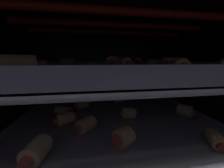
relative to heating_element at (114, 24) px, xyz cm
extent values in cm
cube|color=black|center=(0.00, 0.00, -34.31)|extent=(57.44, 47.27, 1.20)
cube|color=black|center=(0.00, 23.04, -15.88)|extent=(57.44, 1.20, 35.66)
cube|color=black|center=(28.12, 0.00, -15.88)|extent=(1.20, 44.87, 35.66)
cube|color=black|center=(0.00, 0.00, 2.56)|extent=(57.44, 47.27, 1.20)
cylinder|color=maroon|center=(0.00, -8.23, 0.00)|extent=(44.03, 1.42, 1.42)
cylinder|color=maroon|center=(0.00, 0.00, 0.00)|extent=(44.03, 1.42, 1.42)
cylinder|color=maroon|center=(0.00, 8.23, 0.00)|extent=(44.03, 1.42, 1.42)
cylinder|color=#B7B7BC|center=(-25.89, 0.00, -24.60)|extent=(0.54, 43.98, 0.54)
cylinder|color=#B7B7BC|center=(25.89, 0.00, -24.60)|extent=(0.54, 43.98, 0.54)
cylinder|color=#B7B7BC|center=(0.00, -14.66, -24.60)|extent=(51.78, 0.54, 0.54)
cylinder|color=#B7B7BC|center=(0.00, -9.77, -24.60)|extent=(51.78, 0.54, 0.54)
cylinder|color=#B7B7BC|center=(0.00, -4.89, -24.60)|extent=(51.78, 0.54, 0.54)
cylinder|color=#B7B7BC|center=(0.00, 0.00, -24.60)|extent=(51.78, 0.54, 0.54)
cylinder|color=#B7B7BC|center=(0.00, 4.89, -24.60)|extent=(51.78, 0.54, 0.54)
cylinder|color=#B7B7BC|center=(0.00, 9.77, -24.60)|extent=(51.78, 0.54, 0.54)
cylinder|color=#B7B7BC|center=(0.00, 14.66, -24.60)|extent=(51.78, 0.54, 0.54)
cylinder|color=#B7B7BC|center=(0.00, 19.54, -24.60)|extent=(51.78, 0.54, 0.54)
cube|color=gray|center=(0.00, 0.00, -23.99)|extent=(47.41, 36.38, 0.68)
cube|color=gray|center=(0.00, 17.79, -22.93)|extent=(47.41, 0.80, 1.43)
cube|color=gray|center=(-23.30, 0.00, -22.93)|extent=(0.80, 36.38, 1.43)
cube|color=gray|center=(23.30, 0.00, -22.93)|extent=(0.80, 36.38, 1.43)
cylinder|color=#D3BD85|center=(-13.66, 4.62, -22.32)|extent=(4.78, 4.10, 2.65)
cylinder|color=#C64C42|center=(-11.47, 3.61, -22.32)|extent=(1.37, 1.74, 1.55)
cylinder|color=#C64C42|center=(-15.86, 5.63, -22.32)|extent=(1.37, 1.74, 1.55)
cylinder|color=#D9C386|center=(19.84, -1.19, -21.97)|extent=(4.74, 4.75, 3.35)
cylinder|color=#C64C42|center=(21.18, -2.87, -21.97)|extent=(1.87, 1.74, 1.69)
cylinder|color=#C64C42|center=(18.51, 0.49, -21.97)|extent=(1.87, 1.74, 1.69)
cylinder|color=#D9B07A|center=(3.87, 13.24, -22.25)|extent=(4.74, 3.82, 2.80)
cylinder|color=#C64C42|center=(1.55, 12.59, -22.25)|extent=(1.09, 1.72, 1.59)
cylinder|color=#C64C42|center=(6.19, 13.90, -22.25)|extent=(1.09, 1.72, 1.59)
cylinder|color=#E8B66F|center=(-0.21, -10.56, -21.96)|extent=(4.23, 4.38, 3.37)
cylinder|color=#C64C42|center=(-1.64, -11.52, -21.96)|extent=(1.57, 1.92, 1.90)
cylinder|color=#C64C42|center=(1.23, -9.60, -21.96)|extent=(1.57, 1.92, 1.90)
cylinder|color=#D6C685|center=(-14.27, -11.94, -22.01)|extent=(3.91, 4.50, 3.28)
cylinder|color=#C64C42|center=(-14.70, -14.42, -22.01)|extent=(1.87, 1.32, 1.72)
cylinder|color=#C64C42|center=(-13.85, -9.46, -22.01)|extent=(1.87, 1.32, 1.72)
cylinder|color=#E0BF83|center=(3.86, -0.33, -22.16)|extent=(3.51, 3.14, 2.97)
cylinder|color=#C64C42|center=(5.94, -0.44, -22.16)|extent=(0.87, 1.49, 1.46)
cylinder|color=#C64C42|center=(1.78, -0.22, -22.16)|extent=(0.87, 1.49, 1.46)
cylinder|color=#E4B57F|center=(-7.08, -4.56, -22.10)|extent=(4.91, 4.93, 3.09)
cylinder|color=#C64C42|center=(-5.51, -2.95, -22.10)|extent=(1.58, 1.56, 1.59)
cylinder|color=#C64C42|center=(-8.65, -6.17, -22.10)|extent=(1.58, 1.56, 1.59)
cylinder|color=#E0B586|center=(-9.09, 8.97, -22.18)|extent=(4.81, 4.45, 2.94)
cylinder|color=#C64C42|center=(-11.15, 7.83, -22.18)|extent=(1.49, 1.77, 1.57)
cylinder|color=#C64C42|center=(-7.04, 10.12, -22.18)|extent=(1.49, 1.77, 1.57)
cylinder|color=#E9BC6F|center=(16.57, -13.22, -22.41)|extent=(3.88, 4.48, 2.46)
cylinder|color=#C64C42|center=(17.58, -11.18, -22.41)|extent=(1.57, 1.31, 1.36)
cylinder|color=#C64C42|center=(15.55, -15.27, -22.41)|extent=(1.57, 1.31, 1.36)
cylinder|color=#E5BF77|center=(-12.08, -0.80, -22.24)|extent=(4.79, 4.35, 2.82)
cylinder|color=#C64C42|center=(-9.94, 0.38, -22.24)|extent=(1.50, 1.66, 1.36)
cylinder|color=#C64C42|center=(-14.22, -1.97, -22.24)|extent=(1.50, 1.66, 1.36)
cylinder|color=#B7B7BC|center=(25.89, 0.00, -11.65)|extent=(0.73, 43.98, 0.73)
cylinder|color=#B7B7BC|center=(0.00, -19.24, -11.65)|extent=(51.78, 0.73, 0.73)
cylinder|color=#B7B7BC|center=(0.00, -13.74, -11.65)|extent=(51.78, 0.73, 0.73)
cylinder|color=#B7B7BC|center=(0.00, -8.25, -11.65)|extent=(51.78, 0.73, 0.73)
cylinder|color=#B7B7BC|center=(0.00, -2.75, -11.65)|extent=(51.78, 0.73, 0.73)
cylinder|color=#B7B7BC|center=(0.00, 2.75, -11.65)|extent=(51.78, 0.73, 0.73)
cylinder|color=#B7B7BC|center=(0.00, 8.25, -11.65)|extent=(51.78, 0.73, 0.73)
cylinder|color=#B7B7BC|center=(0.00, 13.74, -11.65)|extent=(51.78, 0.73, 0.73)
cylinder|color=#B7B7BC|center=(0.00, 19.24, -11.65)|extent=(51.78, 0.73, 0.73)
cube|color=silver|center=(0.00, 0.00, -10.89)|extent=(47.41, 36.38, 0.79)
cube|color=silver|center=(0.00, -17.79, -9.57)|extent=(47.41, 0.80, 1.85)
cube|color=silver|center=(0.00, 17.79, -9.57)|extent=(47.41, 0.80, 1.85)
cube|color=silver|center=(-23.30, 0.00, -9.57)|extent=(0.80, 36.38, 1.85)
cube|color=silver|center=(23.30, 0.00, -9.57)|extent=(0.80, 36.38, 1.85)
cylinder|color=#DDC881|center=(11.50, 2.26, -9.19)|extent=(4.53, 3.29, 2.61)
cylinder|color=#C64C42|center=(9.06, 1.83, -9.19)|extent=(1.07, 1.68, 1.56)
cylinder|color=#C64C42|center=(13.94, 2.69, -9.19)|extent=(1.07, 1.68, 1.56)
cylinder|color=#D5B185|center=(1.08, -4.75, -9.04)|extent=(3.87, 3.83, 2.91)
cylinder|color=#C64C42|center=(1.95, -6.45, -9.04)|extent=(1.95, 1.66, 1.68)
cylinder|color=#C64C42|center=(0.21, -3.06, -9.04)|extent=(1.95, 1.66, 1.68)
cylinder|color=#E4B471|center=(8.32, -12.28, -9.22)|extent=(3.34, 4.04, 2.55)
cylinder|color=#C64C42|center=(8.84, -10.23, -9.22)|extent=(1.58, 1.04, 1.45)
cylinder|color=#C64C42|center=(7.81, -14.33, -9.22)|extent=(1.58, 1.04, 1.45)
cylinder|color=#D5B476|center=(11.42, 14.41, -8.84)|extent=(4.32, 4.47, 3.30)
cylinder|color=#C64C42|center=(10.65, 12.30, -8.84)|extent=(1.87, 1.46, 1.65)
cylinder|color=#C64C42|center=(12.20, 16.52, -8.84)|extent=(1.87, 1.46, 1.65)
cylinder|color=#DFC073|center=(0.04, 0.25, -8.86)|extent=(4.63, 4.73, 3.27)
cylinder|color=#C64C42|center=(1.11, 2.05, -8.86)|extent=(2.00, 1.54, 1.95)
cylinder|color=#C64C42|center=(-1.03, -1.55, -8.86)|extent=(2.00, 1.54, 1.95)
cylinder|color=#DEB37D|center=(13.94, -0.99, -8.97)|extent=(4.76, 4.61, 3.06)
cylinder|color=#C64C42|center=(12.08, -2.28, -8.97)|extent=(1.55, 1.70, 1.48)
cylinder|color=#C64C42|center=(15.80, 0.30, -8.97)|extent=(1.55, 1.70, 1.48)
cylinder|color=#D8C280|center=(10.84, -8.43, -9.08)|extent=(4.09, 4.05, 2.83)
cylinder|color=#C64C42|center=(12.34, -9.51, -9.08)|extent=(1.36, 1.52, 1.37)
cylinder|color=#C64C42|center=(9.34, -7.35, -9.08)|extent=(1.36, 1.52, 1.37)
cylinder|color=#DAB675|center=(-13.39, 11.79, -8.94)|extent=(5.17, 4.79, 3.11)
cylinder|color=#C64C42|center=(-15.59, 10.50, -8.94)|extent=(1.56, 1.76, 1.49)
cylinder|color=#C64C42|center=(-11.18, 13.08, -8.94)|extent=(1.56, 1.76, 1.49)
cylinder|color=#DCBD73|center=(-15.05, -12.02, -8.95)|extent=(4.86, 4.52, 3.08)
cylinder|color=#C64C42|center=(-12.80, -10.85, -8.95)|extent=(1.85, 2.07, 1.71)
camera|label=1|loc=(-5.34, -31.08, -8.15)|focal=20.42mm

